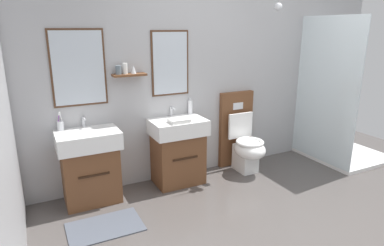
{
  "coord_description": "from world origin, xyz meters",
  "views": [
    {
      "loc": [
        -2.17,
        -2.01,
        1.81
      ],
      "look_at": [
        -0.57,
        1.21,
        0.78
      ],
      "focal_mm": 31.35,
      "sensor_mm": 36.0,
      "label": 1
    }
  ],
  "objects": [
    {
      "name": "vanity_sink_left",
      "position": [
        -1.67,
        1.39,
        0.42
      ],
      "size": [
        0.63,
        0.46,
        0.78
      ],
      "color": "brown",
      "rests_on": "ground"
    },
    {
      "name": "shower_tray",
      "position": [
        1.65,
        1.09,
        0.39
      ],
      "size": [
        1.03,
        1.03,
        1.95
      ],
      "color": "white",
      "rests_on": "ground"
    },
    {
      "name": "toilet",
      "position": [
        0.26,
        1.39,
        0.38
      ],
      "size": [
        0.48,
        0.63,
        1.0
      ],
      "color": "brown",
      "rests_on": "ground"
    },
    {
      "name": "tap_on_left_sink",
      "position": [
        -1.67,
        1.56,
        0.85
      ],
      "size": [
        0.03,
        0.13,
        0.11
      ],
      "color": "silver",
      "rests_on": "vanity_sink_left"
    },
    {
      "name": "ground_plane",
      "position": [
        0.0,
        0.0,
        -0.05
      ],
      "size": [
        6.11,
        4.61,
        0.1
      ],
      "primitive_type": "cube",
      "color": "#4C4744",
      "rests_on": "ground"
    },
    {
      "name": "tap_on_right_sink",
      "position": [
        -0.66,
        1.56,
        0.85
      ],
      "size": [
        0.03,
        0.13,
        0.11
      ],
      "color": "silver",
      "rests_on": "vanity_sink_right"
    },
    {
      "name": "vanity_sink_right",
      "position": [
        -0.66,
        1.39,
        0.42
      ],
      "size": [
        0.63,
        0.46,
        0.78
      ],
      "color": "brown",
      "rests_on": "ground"
    },
    {
      "name": "folded_hand_towel",
      "position": [
        -0.7,
        1.26,
        0.81
      ],
      "size": [
        0.22,
        0.16,
        0.04
      ],
      "primitive_type": "cube",
      "color": "white",
      "rests_on": "vanity_sink_right"
    },
    {
      "name": "soap_dispenser",
      "position": [
        -0.42,
        1.56,
        0.87
      ],
      "size": [
        0.06,
        0.06,
        0.2
      ],
      "color": "white",
      "rests_on": "vanity_sink_right"
    },
    {
      "name": "wall_back",
      "position": [
        -0.01,
        1.65,
        1.36
      ],
      "size": [
        4.91,
        0.58,
        2.71
      ],
      "color": "#A8A8AA",
      "rests_on": "ground"
    },
    {
      "name": "toothbrush_cup",
      "position": [
        -1.91,
        1.55,
        0.84
      ],
      "size": [
        0.07,
        0.07,
        0.2
      ],
      "color": "silver",
      "rests_on": "vanity_sink_left"
    },
    {
      "name": "bath_mat",
      "position": [
        -1.67,
        0.81,
        0.01
      ],
      "size": [
        0.68,
        0.44,
        0.01
      ],
      "primitive_type": "cube",
      "color": "#474C56",
      "rests_on": "ground"
    }
  ]
}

